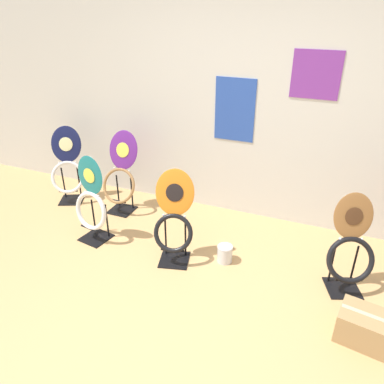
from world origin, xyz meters
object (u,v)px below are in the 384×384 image
at_px(toilet_seat_display_woodgrain, 350,251).
at_px(toilet_seat_display_navy_moon, 67,167).
at_px(toilet_seat_display_teal_sax, 91,204).
at_px(storage_box, 366,328).
at_px(paint_can, 225,253).
at_px(toilet_seat_display_orange_sun, 174,221).
at_px(toilet_seat_display_purple_note, 121,174).

bearing_deg(toilet_seat_display_woodgrain, toilet_seat_display_navy_moon, 172.15).
xyz_separation_m(toilet_seat_display_teal_sax, storage_box, (2.64, -0.36, -0.30)).
xyz_separation_m(paint_can, storage_box, (1.25, -0.51, 0.03)).
relative_size(toilet_seat_display_orange_sun, toilet_seat_display_navy_moon, 0.99).
height_order(toilet_seat_display_navy_moon, toilet_seat_display_teal_sax, toilet_seat_display_teal_sax).
distance_m(paint_can, storage_box, 1.35).
height_order(toilet_seat_display_purple_note, toilet_seat_display_teal_sax, toilet_seat_display_purple_note).
bearing_deg(paint_can, toilet_seat_display_teal_sax, -173.97).
xyz_separation_m(toilet_seat_display_purple_note, paint_can, (1.44, -0.51, -0.38)).
relative_size(toilet_seat_display_orange_sun, toilet_seat_display_teal_sax, 0.98).
height_order(toilet_seat_display_orange_sun, toilet_seat_display_woodgrain, toilet_seat_display_orange_sun).
bearing_deg(toilet_seat_display_orange_sun, toilet_seat_display_purple_note, 146.02).
height_order(toilet_seat_display_purple_note, paint_can, toilet_seat_display_purple_note).
bearing_deg(storage_box, toilet_seat_display_teal_sax, 172.17).
bearing_deg(toilet_seat_display_teal_sax, paint_can, 6.03).
relative_size(toilet_seat_display_navy_moon, toilet_seat_display_teal_sax, 0.99).
bearing_deg(toilet_seat_display_navy_moon, toilet_seat_display_teal_sax, -38.46).
xyz_separation_m(toilet_seat_display_navy_moon, paint_can, (2.18, -0.48, -0.36)).
bearing_deg(toilet_seat_display_purple_note, toilet_seat_display_teal_sax, -85.59).
xyz_separation_m(toilet_seat_display_purple_note, storage_box, (2.69, -1.02, -0.35)).
relative_size(toilet_seat_display_orange_sun, toilet_seat_display_woodgrain, 1.03).
relative_size(toilet_seat_display_woodgrain, storage_box, 2.02).
relative_size(toilet_seat_display_purple_note, paint_can, 5.36).
height_order(toilet_seat_display_teal_sax, paint_can, toilet_seat_display_teal_sax).
xyz_separation_m(toilet_seat_display_orange_sun, toilet_seat_display_navy_moon, (-1.71, 0.63, 0.01)).
xyz_separation_m(toilet_seat_display_navy_moon, storage_box, (3.43, -0.99, -0.33)).
bearing_deg(storage_box, paint_can, 157.82).
bearing_deg(toilet_seat_display_orange_sun, storage_box, -12.02).
xyz_separation_m(toilet_seat_display_woodgrain, storage_box, (0.17, -0.54, -0.27)).
height_order(toilet_seat_display_orange_sun, paint_can, toilet_seat_display_orange_sun).
distance_m(toilet_seat_display_orange_sun, paint_can, 0.60).
relative_size(toilet_seat_display_teal_sax, paint_can, 5.27).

